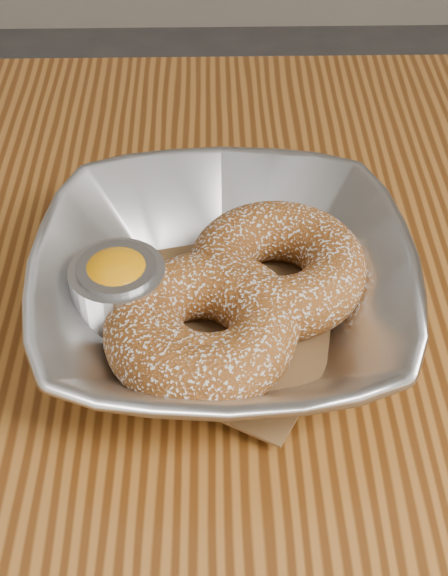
{
  "coord_description": "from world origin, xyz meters",
  "views": [
    {
      "loc": [
        -0.03,
        -0.28,
        1.11
      ],
      "look_at": [
        -0.03,
        0.06,
        0.78
      ],
      "focal_mm": 50.0,
      "sensor_mm": 36.0,
      "label": 1
    }
  ],
  "objects_px": {
    "serving_bowl": "(224,291)",
    "donut_back": "(278,268)",
    "donut_front": "(210,321)",
    "table": "(268,497)",
    "ramekin": "(119,290)",
    "donut_extra": "(200,330)"
  },
  "relations": [
    {
      "from": "serving_bowl",
      "to": "donut_back",
      "type": "relative_size",
      "value": 2.07
    },
    {
      "from": "serving_bowl",
      "to": "donut_front",
      "type": "height_order",
      "value": "serving_bowl"
    },
    {
      "from": "table",
      "to": "donut_front",
      "type": "bearing_deg",
      "value": 134.37
    },
    {
      "from": "serving_bowl",
      "to": "ramekin",
      "type": "height_order",
      "value": "ramekin"
    },
    {
      "from": "serving_bowl",
      "to": "donut_back",
      "type": "bearing_deg",
      "value": 28.67
    },
    {
      "from": "donut_back",
      "to": "ramekin",
      "type": "bearing_deg",
      "value": -167.25
    },
    {
      "from": "donut_back",
      "to": "donut_front",
      "type": "distance_m",
      "value": 0.06
    },
    {
      "from": "serving_bowl",
      "to": "donut_front",
      "type": "bearing_deg",
      "value": -108.32
    },
    {
      "from": "donut_front",
      "to": "ramekin",
      "type": "distance_m",
      "value": 0.06
    },
    {
      "from": "table",
      "to": "serving_bowl",
      "type": "distance_m",
      "value": 0.14
    },
    {
      "from": "ramekin",
      "to": "donut_front",
      "type": "bearing_deg",
      "value": -22.55
    },
    {
      "from": "table",
      "to": "ramekin",
      "type": "height_order",
      "value": "ramekin"
    },
    {
      "from": "donut_extra",
      "to": "ramekin",
      "type": "bearing_deg",
      "value": 147.83
    },
    {
      "from": "donut_extra",
      "to": "donut_back",
      "type": "bearing_deg",
      "value": 47.35
    },
    {
      "from": "donut_back",
      "to": "ramekin",
      "type": "xyz_separation_m",
      "value": [
        -0.09,
        -0.02,
        0.0
      ]
    },
    {
      "from": "ramekin",
      "to": "serving_bowl",
      "type": "bearing_deg",
      "value": 3.12
    },
    {
      "from": "table",
      "to": "donut_back",
      "type": "height_order",
      "value": "donut_back"
    },
    {
      "from": "donut_back",
      "to": "serving_bowl",
      "type": "bearing_deg",
      "value": -151.33
    },
    {
      "from": "table",
      "to": "ramekin",
      "type": "bearing_deg",
      "value": 146.57
    },
    {
      "from": "table",
      "to": "donut_front",
      "type": "xyz_separation_m",
      "value": [
        -0.04,
        0.04,
        0.13
      ]
    },
    {
      "from": "donut_back",
      "to": "donut_extra",
      "type": "distance_m",
      "value": 0.07
    },
    {
      "from": "ramekin",
      "to": "table",
      "type": "bearing_deg",
      "value": -33.43
    }
  ]
}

